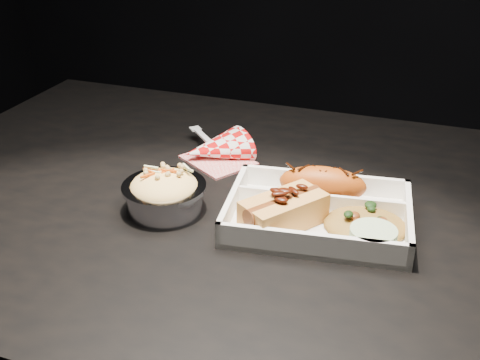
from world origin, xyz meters
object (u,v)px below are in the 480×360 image
at_px(hotdog, 284,209).
at_px(napkin_fork, 215,149).
at_px(foil_coleslaw_cup, 164,192).
at_px(fried_pastry, 323,184).
at_px(dining_table, 255,249).
at_px(food_tray, 318,217).

relative_size(hotdog, napkin_fork, 0.82).
bearing_deg(hotdog, foil_coleslaw_cup, 127.22).
bearing_deg(foil_coleslaw_cup, fried_pastry, 24.36).
height_order(dining_table, food_tray, food_tray).
height_order(hotdog, foil_coleslaw_cup, foil_coleslaw_cup).
relative_size(dining_table, napkin_fork, 7.65).
relative_size(fried_pastry, hotdog, 0.99).
xyz_separation_m(fried_pastry, napkin_fork, (-0.21, 0.09, -0.02)).
height_order(fried_pastry, hotdog, hotdog).
xyz_separation_m(dining_table, hotdog, (0.06, -0.07, 0.12)).
height_order(fried_pastry, napkin_fork, napkin_fork).
bearing_deg(food_tray, fried_pastry, 90.00).
bearing_deg(foil_coleslaw_cup, napkin_fork, 89.43).
distance_m(food_tray, foil_coleslaw_cup, 0.22).
distance_m(dining_table, fried_pastry, 0.16).
bearing_deg(fried_pastry, napkin_fork, 155.44).
bearing_deg(dining_table, fried_pastry, 10.44).
xyz_separation_m(hotdog, napkin_fork, (-0.17, 0.18, -0.02)).
height_order(dining_table, napkin_fork, napkin_fork).
bearing_deg(food_tray, dining_table, 152.73).
xyz_separation_m(hotdog, foil_coleslaw_cup, (-0.18, -0.01, -0.00)).
relative_size(hotdog, foil_coleslaw_cup, 1.06).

